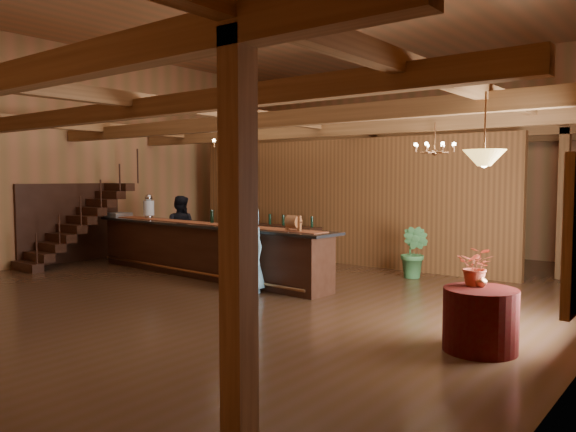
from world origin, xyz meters
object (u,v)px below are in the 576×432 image
Objects in this scene: staff_second at (180,230)px; tasting_bar at (204,249)px; bartender at (245,234)px; chandelier_right at (435,148)px; beverage_dispenser at (149,207)px; floor_plant at (414,252)px; backbar_shelf at (270,241)px; guest at (248,248)px; chandelier_left at (231,143)px; round_table at (480,320)px; pendant_lamp at (484,158)px; raffle_drum at (293,222)px.

tasting_bar is at bearing 128.98° from staff_second.
staff_second is (-2.29, 0.11, -0.04)m from bartender.
chandelier_right is at bearing 24.16° from tasting_bar.
staff_second is at bearing 64.43° from beverage_dispenser.
chandelier_right reaches higher than tasting_bar.
floor_plant is (3.76, 2.55, -0.02)m from tasting_bar.
backbar_shelf is 1.88× the size of guest.
floor_plant is at bearing 22.14° from beverage_dispenser.
tasting_bar is 6.14× the size of floor_plant.
chandelier_left is 4.42m from chandelier_right.
round_table is 1.01× the size of pendant_lamp.
chandelier_right is 0.71× the size of floor_plant.
chandelier_right is at bearing -46.39° from floor_plant.
beverage_dispenser is 0.67× the size of pendant_lamp.
chandelier_right reaches higher than floor_plant.
floor_plant is at bearing 124.60° from pendant_lamp.
staff_second reaches higher than round_table.
backbar_shelf is 3.49× the size of round_table.
raffle_drum is 0.98m from guest.
raffle_drum is 3.06m from chandelier_right.
raffle_drum is 0.11× the size of backbar_shelf.
beverage_dispenser is 1.76× the size of raffle_drum.
guest reaches higher than tasting_bar.
pendant_lamp is 0.79× the size of floor_plant.
guest is at bearing -38.17° from chandelier_left.
bartender is (-2.09, 0.94, -0.44)m from raffle_drum.
chandelier_left reaches higher than raffle_drum.
backbar_shelf is 2.80× the size of floor_plant.
pendant_lamp is (2.08, -3.32, -0.33)m from chandelier_right.
staff_second is (0.33, 0.69, -0.59)m from beverage_dispenser.
guest is (3.70, -1.57, -0.01)m from staff_second.
raffle_drum is 0.19× the size of bartender.
tasting_bar is at bearing -73.72° from backbar_shelf.
chandelier_left is at bearing 161.02° from pendant_lamp.
beverage_dispenser is at bearing 178.46° from tasting_bar.
bartender reaches higher than raffle_drum.
staff_second is at bearing 163.79° from round_table.
chandelier_left is at bearing 161.02° from round_table.
bartender is at bearing -58.77° from backbar_shelf.
guest is at bearing 169.52° from pendant_lamp.
pendant_lamp reaches higher than round_table.
floor_plant is at bearing 67.57° from guest.
staff_second is at bearing -171.95° from chandelier_right.
backbar_shelf is at bearing 110.88° from chandelier_left.
staff_second reaches higher than backbar_shelf.
chandelier_left is 2.98m from guest.
raffle_drum is at bearing -4.35° from beverage_dispenser.
pendant_lamp is (7.28, -4.63, 1.96)m from backbar_shelf.
chandelier_right reaches higher than backbar_shelf.
staff_second is (-2.02, 0.25, -2.07)m from chandelier_left.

